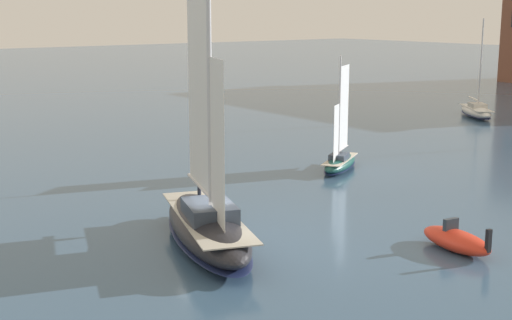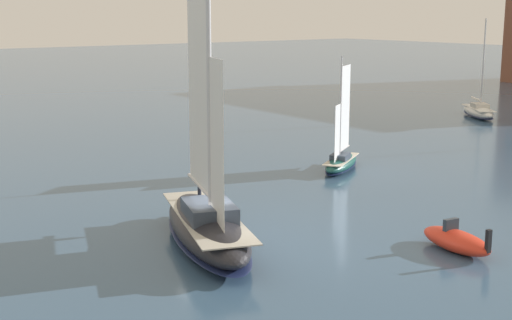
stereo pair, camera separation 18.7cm
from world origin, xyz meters
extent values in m
plane|color=#385675|center=(0.00, 0.00, 0.00)|extent=(400.00, 400.00, 0.00)
ellipsoid|color=#232328|center=(0.00, 0.00, 0.96)|extent=(11.73, 6.81, 1.93)
ellipsoid|color=#19234C|center=(0.00, 0.00, 0.43)|extent=(11.85, 6.88, 0.23)
cube|color=#BCB7A8|center=(0.00, 0.00, 1.52)|extent=(10.28, 5.87, 0.06)
cube|color=#333D4C|center=(0.53, -0.19, 1.95)|extent=(3.73, 3.16, 0.79)
cylinder|color=silver|center=(0.85, -0.31, 8.63)|extent=(0.23, 0.23, 14.16)
cylinder|color=silver|center=(-1.55, 0.55, 2.69)|extent=(4.86, 1.90, 0.19)
cube|color=white|center=(-1.35, 0.49, 8.49)|extent=(4.42, 1.61, 11.61)
cube|color=white|center=(2.12, -0.76, 5.45)|extent=(2.35, 0.86, 7.79)
cylinder|color=#232838|center=(-3.07, 1.51, 1.98)|extent=(0.26, 0.26, 0.85)
cylinder|color=gold|center=(-3.07, 1.51, 2.73)|extent=(0.43, 0.43, 0.65)
sphere|color=tan|center=(-3.07, 1.51, 3.17)|extent=(0.24, 0.24, 0.24)
ellipsoid|color=white|center=(-19.23, 47.48, 0.65)|extent=(7.47, 6.24, 1.30)
ellipsoid|color=#19234C|center=(-19.23, 47.48, 0.29)|extent=(7.54, 6.31, 0.16)
cube|color=silver|center=(-19.23, 47.48, 1.04)|extent=(6.52, 5.42, 0.06)
cube|color=beige|center=(-18.92, 47.26, 1.34)|extent=(2.62, 2.48, 0.54)
cylinder|color=silver|center=(-18.73, 47.12, 5.86)|extent=(0.15, 0.15, 9.59)
cylinder|color=silver|center=(-20.13, 48.14, 1.84)|extent=(2.87, 2.13, 0.13)
cylinder|color=white|center=(-20.13, 48.14, 1.93)|extent=(2.64, 1.99, 0.21)
ellipsoid|color=#194C47|center=(-8.71, 17.17, 0.51)|extent=(4.56, 5.95, 1.01)
ellipsoid|color=#19234C|center=(-8.71, 17.17, 0.23)|extent=(4.61, 6.01, 0.12)
cube|color=beige|center=(-8.71, 17.17, 0.82)|extent=(3.96, 5.20, 0.06)
cube|color=#333D4C|center=(-8.55, 16.91, 1.06)|extent=(1.87, 2.04, 0.42)
cylinder|color=silver|center=(-8.46, 16.76, 4.58)|extent=(0.12, 0.12, 7.46)
cylinder|color=silver|center=(-9.16, 17.90, 1.44)|extent=(1.50, 2.34, 0.10)
cube|color=white|center=(-9.11, 17.81, 4.50)|extent=(1.33, 2.12, 6.12)
cube|color=white|center=(-8.06, 16.12, 2.90)|extent=(0.71, 1.13, 4.10)
ellipsoid|color=red|center=(7.78, 9.29, 0.50)|extent=(4.34, 2.18, 1.00)
cube|color=black|center=(9.74, 9.03, 1.05)|extent=(0.23, 0.26, 1.10)
cube|color=#28333D|center=(7.37, 9.34, 1.20)|extent=(0.34, 0.86, 0.60)
camera|label=1|loc=(28.32, -18.18, 11.33)|focal=50.00mm
camera|label=2|loc=(28.43, -18.03, 11.33)|focal=50.00mm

